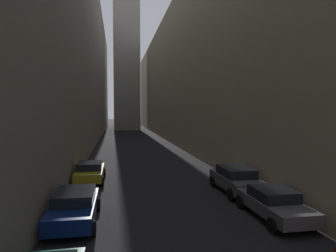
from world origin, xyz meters
TOP-DOWN VIEW (x-y plane):
  - ground_plane at (0.00, 48.00)m, footprint 264.00×264.00m
  - building_block_left at (-11.88, 50.00)m, footprint 12.77×108.00m
  - building_block_right at (11.26, 50.00)m, footprint 11.51×108.00m
  - parked_car_left_third at (-4.40, 18.29)m, footprint 2.01×4.35m
  - parked_car_left_far at (-4.40, 25.70)m, footprint 1.97×4.10m
  - parked_car_right_third at (4.40, 17.32)m, footprint 2.00×4.46m
  - parked_car_right_far at (4.40, 21.52)m, footprint 2.04×4.39m

SIDE VIEW (x-z plane):
  - ground_plane at x=0.00m, z-range 0.00..0.00m
  - parked_car_right_third at x=4.40m, z-range 0.03..1.38m
  - parked_car_left_far at x=-4.40m, z-range 0.03..1.40m
  - parked_car_left_third at x=-4.40m, z-range 0.05..1.44m
  - parked_car_right_far at x=4.40m, z-range 0.05..1.58m
  - building_block_right at x=11.26m, z-range 0.00..21.00m
  - building_block_left at x=-11.88m, z-range 0.00..25.99m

